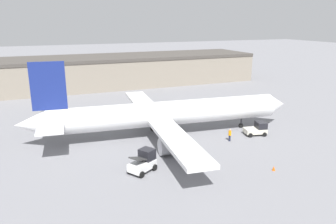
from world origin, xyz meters
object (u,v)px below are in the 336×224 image
Objects in this scene: ground_crew_worker at (230,135)px; airplane at (161,114)px; belt_loader_truck at (144,162)px; safety_cone_near at (274,168)px; baggage_tug at (257,129)px.

airplane is at bearing -48.36° from ground_crew_worker.
safety_cone_near is (13.79, -5.51, -0.88)m from belt_loader_truck.
ground_crew_worker is 3.26× the size of safety_cone_near.
ground_crew_worker is at bearing 86.98° from safety_cone_near.
ground_crew_worker is 0.51× the size of baggage_tug.
baggage_tug reaches higher than ground_crew_worker.
airplane is 12.26m from belt_loader_truck.
safety_cone_near is at bearing -104.99° from baggage_tug.
ground_crew_worker is at bearing -29.84° from airplane.
belt_loader_truck reaches higher than baggage_tug.
belt_loader_truck is (-19.57, -5.28, 0.23)m from baggage_tug.
baggage_tug is at bearing -16.35° from belt_loader_truck.
baggage_tug reaches higher than safety_cone_near.
ground_crew_worker is (8.12, -5.83, -2.34)m from airplane.
ground_crew_worker is 0.49× the size of belt_loader_truck.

